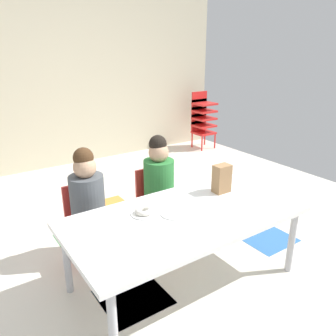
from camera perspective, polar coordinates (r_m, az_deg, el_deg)
ground_plane at (r=2.96m, az=-2.60°, el=-13.30°), size 5.30×5.14×0.02m
back_wall at (r=4.88m, az=-19.50°, el=15.00°), size 5.30×0.10×2.58m
craft_table at (r=2.32m, az=2.88°, el=-8.72°), size 1.61×0.83×0.54m
seated_child_near_camera at (r=2.62m, az=-13.58°, el=-4.45°), size 0.32×0.32×0.92m
seated_child_middle_seat at (r=2.88m, az=-1.65°, el=-1.59°), size 0.33×0.33×0.92m
kid_chair_red_stack at (r=5.64m, az=5.87°, el=8.59°), size 0.32×0.30×0.92m
paper_bag_brown at (r=2.62m, az=9.08°, el=-1.78°), size 0.13×0.09×0.22m
paper_plate_near_edge at (r=2.30m, az=-4.06°, el=-7.70°), size 0.18×0.18×0.01m
paper_plate_center_table at (r=2.29m, az=1.01°, el=-7.76°), size 0.18×0.18×0.01m
donut_powdered_on_plate at (r=2.29m, az=-4.07°, el=-7.21°), size 0.12×0.12×0.04m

